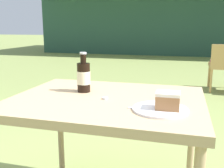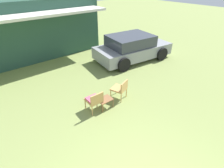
{
  "view_description": "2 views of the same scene",
  "coord_description": "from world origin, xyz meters",
  "px_view_note": "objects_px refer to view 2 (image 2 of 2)",
  "views": [
    {
      "loc": [
        0.37,
        -1.24,
        1.05
      ],
      "look_at": [
        0.0,
        0.1,
        0.75
      ],
      "focal_mm": 42.0,
      "sensor_mm": 36.0,
      "label": 1
    },
    {
      "loc": [
        -1.5,
        -0.75,
        4.03
      ],
      "look_at": [
        1.69,
        3.19,
        0.9
      ],
      "focal_mm": 28.0,
      "sensor_mm": 36.0,
      "label": 2
    }
  ],
  "objects_px": {
    "parked_car": "(132,48)",
    "garden_side_table": "(105,100)",
    "wicker_chair_plain": "(120,88)",
    "wicker_chair_cushioned": "(94,100)"
  },
  "relations": [
    {
      "from": "wicker_chair_cushioned",
      "to": "garden_side_table",
      "type": "relative_size",
      "value": 1.5
    },
    {
      "from": "wicker_chair_cushioned",
      "to": "parked_car",
      "type": "bearing_deg",
      "value": -148.9
    },
    {
      "from": "parked_car",
      "to": "wicker_chair_plain",
      "type": "distance_m",
      "value": 3.85
    },
    {
      "from": "parked_car",
      "to": "garden_side_table",
      "type": "bearing_deg",
      "value": -139.41
    },
    {
      "from": "wicker_chair_plain",
      "to": "garden_side_table",
      "type": "distance_m",
      "value": 0.8
    },
    {
      "from": "wicker_chair_plain",
      "to": "parked_car",
      "type": "bearing_deg",
      "value": -161.19
    },
    {
      "from": "wicker_chair_plain",
      "to": "wicker_chair_cushioned",
      "type": "bearing_deg",
      "value": -21.03
    },
    {
      "from": "wicker_chair_cushioned",
      "to": "wicker_chair_plain",
      "type": "height_order",
      "value": "same"
    },
    {
      "from": "parked_car",
      "to": "wicker_chair_cushioned",
      "type": "bearing_deg",
      "value": -142.75
    },
    {
      "from": "parked_car",
      "to": "garden_side_table",
      "type": "distance_m",
      "value": 4.54
    }
  ]
}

